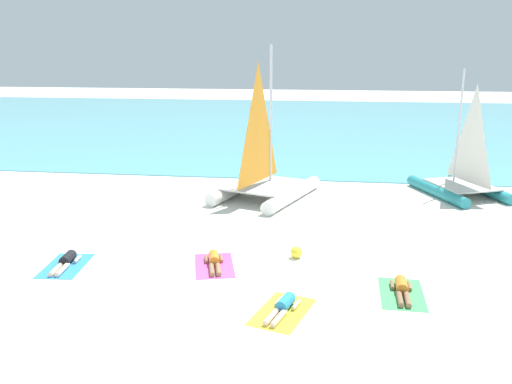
# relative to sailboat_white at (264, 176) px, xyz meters

# --- Properties ---
(ground_plane) EXTENTS (120.00, 120.00, 0.00)m
(ground_plane) POSITION_rel_sailboat_white_xyz_m (0.15, 0.84, -0.93)
(ground_plane) COLOR white
(ocean_water) EXTENTS (120.00, 40.00, 0.05)m
(ocean_water) POSITION_rel_sailboat_white_xyz_m (0.15, 23.25, -0.91)
(ocean_water) COLOR #5BB2C1
(ocean_water) RESTS_ON ground
(sailboat_white) EXTENTS (4.51, 5.55, 6.25)m
(sailboat_white) POSITION_rel_sailboat_white_xyz_m (0.00, 0.00, 0.00)
(sailboat_white) COLOR white
(sailboat_white) RESTS_ON ground
(sailboat_teal) EXTENTS (3.93, 4.72, 5.28)m
(sailboat_teal) POSITION_rel_sailboat_white_xyz_m (8.26, 1.50, -0.15)
(sailboat_teal) COLOR teal
(sailboat_teal) RESTS_ON ground
(towel_leftmost) EXTENTS (1.26, 1.99, 0.01)m
(towel_leftmost) POSITION_rel_sailboat_white_xyz_m (-4.80, -8.09, -0.93)
(towel_leftmost) COLOR #338CD8
(towel_leftmost) RESTS_ON ground
(sunbather_leftmost) EXTENTS (0.58, 1.57, 0.30)m
(sunbather_leftmost) POSITION_rel_sailboat_white_xyz_m (-4.81, -8.03, -0.80)
(sunbather_leftmost) COLOR black
(sunbather_leftmost) RESTS_ON towel_leftmost
(towel_center_left) EXTENTS (1.54, 2.12, 0.01)m
(towel_center_left) POSITION_rel_sailboat_white_xyz_m (-0.54, -7.50, -0.93)
(towel_center_left) COLOR #D84C99
(towel_center_left) RESTS_ON ground
(sunbather_center_left) EXTENTS (0.77, 1.55, 0.30)m
(sunbather_center_left) POSITION_rel_sailboat_white_xyz_m (-0.56, -7.44, -0.80)
(sunbather_center_left) COLOR orange
(sunbather_center_left) RESTS_ON towel_center_left
(towel_center_right) EXTENTS (1.60, 2.14, 0.01)m
(towel_center_right) POSITION_rel_sailboat_white_xyz_m (1.66, -10.07, -0.93)
(towel_center_right) COLOR yellow
(towel_center_right) RESTS_ON ground
(sunbather_center_right) EXTENTS (0.82, 1.54, 0.30)m
(sunbather_center_right) POSITION_rel_sailboat_white_xyz_m (1.68, -10.00, -0.80)
(sunbather_center_right) COLOR #268CCC
(sunbather_center_right) RESTS_ON towel_center_right
(towel_rightmost) EXTENTS (1.16, 1.93, 0.01)m
(towel_rightmost) POSITION_rel_sailboat_white_xyz_m (4.61, -8.68, -0.93)
(towel_rightmost) COLOR #4CB266
(towel_rightmost) RESTS_ON ground
(sunbather_rightmost) EXTENTS (0.55, 1.56, 0.30)m
(sunbather_rightmost) POSITION_rel_sailboat_white_xyz_m (4.62, -8.61, -0.80)
(sunbather_rightmost) COLOR orange
(sunbather_rightmost) RESTS_ON towel_rightmost
(beach_ball) EXTENTS (0.36, 0.36, 0.36)m
(beach_ball) POSITION_rel_sailboat_white_xyz_m (1.78, -6.57, -0.75)
(beach_ball) COLOR yellow
(beach_ball) RESTS_ON ground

